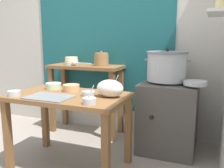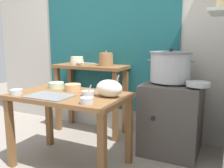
% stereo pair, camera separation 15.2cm
% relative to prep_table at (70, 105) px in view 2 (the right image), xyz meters
% --- Properties ---
extents(ground_plane, '(9.00, 9.00, 0.00)m').
position_rel_prep_table_xyz_m(ground_plane, '(0.01, 0.04, -0.61)').
color(ground_plane, gray).
extents(wall_back, '(4.40, 0.12, 2.60)m').
position_rel_prep_table_xyz_m(wall_back, '(0.09, 1.13, 0.69)').
color(wall_back, '#B2ADA3').
rests_on(wall_back, ground).
extents(prep_table, '(1.10, 0.66, 0.72)m').
position_rel_prep_table_xyz_m(prep_table, '(0.00, 0.00, 0.00)').
color(prep_table, brown).
rests_on(prep_table, ground).
extents(back_shelf_table, '(0.96, 0.40, 0.90)m').
position_rel_prep_table_xyz_m(back_shelf_table, '(-0.28, 0.87, 0.07)').
color(back_shelf_table, brown).
rests_on(back_shelf_table, ground).
extents(stove_block, '(0.60, 0.61, 0.78)m').
position_rel_prep_table_xyz_m(stove_block, '(0.81, 0.74, -0.23)').
color(stove_block, '#4C4742').
rests_on(stove_block, ground).
extents(steamer_pot, '(0.49, 0.44, 0.36)m').
position_rel_prep_table_xyz_m(steamer_pot, '(0.77, 0.76, 0.33)').
color(steamer_pot, '#B7BABF').
rests_on(steamer_pot, stove_block).
extents(clay_pot, '(0.18, 0.18, 0.19)m').
position_rel_prep_table_xyz_m(clay_pot, '(-0.06, 0.87, 0.37)').
color(clay_pot, olive).
rests_on(clay_pot, back_shelf_table).
extents(bowl_stack_enamel, '(0.19, 0.19, 0.10)m').
position_rel_prep_table_xyz_m(bowl_stack_enamel, '(-0.48, 0.85, 0.34)').
color(bowl_stack_enamel, '#B7BABF').
rests_on(bowl_stack_enamel, back_shelf_table).
extents(ladle, '(0.28, 0.07, 0.07)m').
position_rel_prep_table_xyz_m(ladle, '(-0.37, 0.77, 0.33)').
color(ladle, '#B7BABF').
rests_on(ladle, back_shelf_table).
extents(serving_tray, '(0.40, 0.28, 0.01)m').
position_rel_prep_table_xyz_m(serving_tray, '(-0.09, -0.17, 0.12)').
color(serving_tray, slate).
rests_on(serving_tray, prep_table).
extents(plastic_bag, '(0.25, 0.17, 0.16)m').
position_rel_prep_table_xyz_m(plastic_bag, '(0.40, 0.05, 0.19)').
color(plastic_bag, silver).
rests_on(plastic_bag, prep_table).
extents(wide_pan, '(0.23, 0.23, 0.04)m').
position_rel_prep_table_xyz_m(wide_pan, '(1.08, 0.60, 0.19)').
color(wide_pan, '#B7BABF').
rests_on(wide_pan, stove_block).
extents(prep_bowl_0, '(0.16, 0.16, 0.06)m').
position_rel_prep_table_xyz_m(prep_bowl_0, '(-0.29, 0.17, 0.14)').
color(prep_bowl_0, '#B7D1AD').
rests_on(prep_bowl_0, prep_table).
extents(prep_bowl_1, '(0.12, 0.12, 0.04)m').
position_rel_prep_table_xyz_m(prep_bowl_1, '(0.20, 0.02, 0.13)').
color(prep_bowl_1, '#B7BABF').
rests_on(prep_bowl_1, prep_table).
extents(prep_bowl_2, '(0.12, 0.12, 0.05)m').
position_rel_prep_table_xyz_m(prep_bowl_2, '(-0.42, -0.24, 0.14)').
color(prep_bowl_2, '#B7BABF').
rests_on(prep_bowl_2, prep_table).
extents(prep_bowl_3, '(0.12, 0.12, 0.17)m').
position_rel_prep_table_xyz_m(prep_bowl_3, '(0.37, 0.25, 0.14)').
color(prep_bowl_3, '#B7BABF').
rests_on(prep_bowl_3, prep_table).
extents(prep_bowl_4, '(0.11, 0.11, 0.15)m').
position_rel_prep_table_xyz_m(prep_bowl_4, '(0.34, -0.23, 0.14)').
color(prep_bowl_4, '#B7BABF').
rests_on(prep_bowl_4, prep_table).
extents(prep_bowl_5, '(0.16, 0.16, 0.07)m').
position_rel_prep_table_xyz_m(prep_bowl_5, '(-0.05, 0.13, 0.15)').
color(prep_bowl_5, tan).
rests_on(prep_bowl_5, prep_table).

